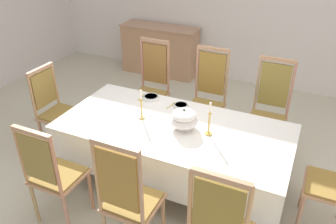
# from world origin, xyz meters

# --- Properties ---
(ground) EXTENTS (7.50, 5.84, 0.04)m
(ground) POSITION_xyz_m (0.00, 0.00, -0.02)
(ground) COLOR beige
(dining_table) EXTENTS (2.35, 1.12, 0.73)m
(dining_table) POSITION_xyz_m (0.00, -0.10, 0.66)
(dining_table) COLOR tan
(dining_table) RESTS_ON ground
(tablecloth) EXTENTS (2.37, 1.14, 0.44)m
(tablecloth) POSITION_xyz_m (0.00, -0.10, 0.62)
(tablecloth) COLOR white
(tablecloth) RESTS_ON dining_table
(chair_south_a) EXTENTS (0.44, 0.42, 1.11)m
(chair_south_a) POSITION_xyz_m (-0.76, -1.07, 0.58)
(chair_south_a) COLOR #B17A5B
(chair_south_a) RESTS_ON ground
(chair_north_a) EXTENTS (0.44, 0.42, 1.23)m
(chair_north_a) POSITION_xyz_m (-0.76, 0.87, 0.62)
(chair_north_a) COLOR tan
(chair_north_a) RESTS_ON ground
(chair_south_b) EXTENTS (0.44, 0.42, 1.21)m
(chair_south_b) POSITION_xyz_m (0.03, -1.07, 0.61)
(chair_south_b) COLOR tan
(chair_south_b) RESTS_ON ground
(chair_north_b) EXTENTS (0.44, 0.42, 1.24)m
(chair_north_b) POSITION_xyz_m (0.03, 0.87, 0.62)
(chair_north_b) COLOR tan
(chair_north_b) RESTS_ON ground
(chair_north_c) EXTENTS (0.44, 0.42, 1.22)m
(chair_north_c) POSITION_xyz_m (0.80, 0.87, 0.62)
(chair_north_c) COLOR tan
(chair_north_c) RESTS_ON ground
(chair_head_west) EXTENTS (0.42, 0.44, 1.08)m
(chair_head_west) POSITION_xyz_m (-1.58, -0.10, 0.57)
(chair_head_west) COLOR tan
(chair_head_west) RESTS_ON ground
(soup_tureen) EXTENTS (0.28, 0.28, 0.22)m
(soup_tureen) POSITION_xyz_m (0.11, -0.10, 0.85)
(soup_tureen) COLOR silver
(soup_tureen) RESTS_ON tablecloth
(candlestick_west) EXTENTS (0.07, 0.07, 0.33)m
(candlestick_west) POSITION_xyz_m (-0.37, -0.10, 0.87)
(candlestick_west) COLOR gold
(candlestick_west) RESTS_ON tablecloth
(candlestick_east) EXTENTS (0.07, 0.07, 0.35)m
(candlestick_east) POSITION_xyz_m (0.37, -0.10, 0.88)
(candlestick_east) COLOR gold
(candlestick_east) RESTS_ON tablecloth
(bowl_near_left) EXTENTS (0.18, 0.18, 0.04)m
(bowl_near_left) POSITION_xyz_m (-0.48, 0.33, 0.76)
(bowl_near_left) COLOR silver
(bowl_near_left) RESTS_ON tablecloth
(bowl_near_right) EXTENTS (0.16, 0.16, 0.04)m
(bowl_near_right) POSITION_xyz_m (-0.09, 0.29, 0.76)
(bowl_near_right) COLOR silver
(bowl_near_right) RESTS_ON tablecloth
(spoon_primary) EXTENTS (0.03, 0.18, 0.01)m
(spoon_primary) POSITION_xyz_m (-0.61, 0.35, 0.74)
(spoon_primary) COLOR gold
(spoon_primary) RESTS_ON tablecloth
(spoon_secondary) EXTENTS (0.05, 0.18, 0.01)m
(spoon_secondary) POSITION_xyz_m (-0.19, 0.32, 0.74)
(spoon_secondary) COLOR gold
(spoon_secondary) RESTS_ON tablecloth
(sideboard) EXTENTS (1.44, 0.48, 0.90)m
(sideboard) POSITION_xyz_m (-1.51, 2.64, 0.45)
(sideboard) COLOR tan
(sideboard) RESTS_ON ground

